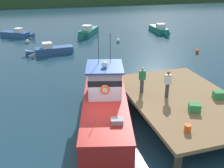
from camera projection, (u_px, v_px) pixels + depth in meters
The scene contains 16 objects.
ground_plane at pixel (105, 127), 14.16m from camera, with size 200.00×200.00×0.00m, color #193847.
dock at pixel (183, 99), 14.98m from camera, with size 6.00×9.00×1.20m.
main_fishing_boat at pixel (105, 101), 14.90m from camera, with size 4.45×9.94×4.80m.
crate_single_far at pixel (195, 108), 13.32m from camera, with size 0.60×0.44×0.43m, color #2D8442.
crate_single_by_cleat at pixel (219, 95), 14.73m from camera, with size 0.60×0.44×0.43m, color #2D8442.
bait_bucket at pixel (188, 128), 11.64m from camera, with size 0.32×0.32×0.34m, color #E04C19.
deckhand_by_the_boat at pixel (168, 84), 14.63m from camera, with size 0.36×0.22×1.63m.
deckhand_further_back at pixel (142, 80), 15.22m from camera, with size 0.36×0.22×1.63m.
moored_boat_off_the_point at pixel (88, 32), 35.23m from camera, with size 3.93×5.65×1.49m.
moored_boat_mid_harbor at pixel (17, 34), 34.28m from camera, with size 4.63×3.49×1.24m.
moored_boat_outer_mooring at pixel (159, 30), 36.83m from camera, with size 1.68×5.51×1.39m.
moored_boat_near_channel at pixel (51, 50), 27.05m from camera, with size 5.00×1.51×1.26m.
mooring_buoy_channel_marker at pixel (28, 41), 31.47m from camera, with size 0.44×0.44×0.44m, color silver.
mooring_buoy_inshore at pixel (197, 51), 27.44m from camera, with size 0.42×0.42×0.42m, color #EA5B19.
mooring_buoy_spare_mooring at pixel (118, 40), 31.77m from camera, with size 0.50×0.50×0.50m, color silver.
far_shoreline at pixel (45, 1), 68.15m from camera, with size 120.00×8.00×2.40m, color #284723.
Camera 1 is at (-3.04, -11.62, 7.90)m, focal length 40.39 mm.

